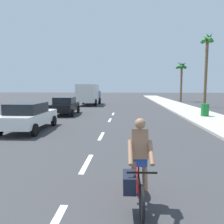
{
  "coord_description": "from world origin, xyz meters",
  "views": [
    {
      "loc": [
        1.29,
        0.74,
        2.43
      ],
      "look_at": [
        0.46,
        12.45,
        1.1
      ],
      "focal_mm": 35.07,
      "sensor_mm": 36.0,
      "label": 1
    }
  ],
  "objects_px": {
    "cyclist": "(137,167)",
    "palm_tree_far": "(207,52)",
    "trash_bin_far": "(205,110)",
    "parked_car_white": "(29,116)",
    "delivery_truck": "(89,94)",
    "palm_tree_distant": "(182,70)",
    "parked_car_black": "(65,105)"
  },
  "relations": [
    {
      "from": "palm_tree_far",
      "to": "trash_bin_far",
      "type": "xyz_separation_m",
      "value": [
        -3.19,
        -9.47,
        -5.98
      ]
    },
    {
      "from": "trash_bin_far",
      "to": "cyclist",
      "type": "bearing_deg",
      "value": -113.83
    },
    {
      "from": "cyclist",
      "to": "parked_car_white",
      "type": "distance_m",
      "value": 9.45
    },
    {
      "from": "parked_car_white",
      "to": "trash_bin_far",
      "type": "relative_size",
      "value": 4.54
    },
    {
      "from": "cyclist",
      "to": "palm_tree_far",
      "type": "relative_size",
      "value": 0.2
    },
    {
      "from": "parked_car_white",
      "to": "palm_tree_distant",
      "type": "bearing_deg",
      "value": 59.89
    },
    {
      "from": "parked_car_black",
      "to": "delivery_truck",
      "type": "xyz_separation_m",
      "value": [
        0.24,
        10.62,
        0.66
      ]
    },
    {
      "from": "delivery_truck",
      "to": "parked_car_white",
      "type": "bearing_deg",
      "value": -90.42
    },
    {
      "from": "cyclist",
      "to": "delivery_truck",
      "type": "relative_size",
      "value": 0.29
    },
    {
      "from": "cyclist",
      "to": "trash_bin_far",
      "type": "distance_m",
      "value": 14.79
    },
    {
      "from": "parked_car_white",
      "to": "parked_car_black",
      "type": "height_order",
      "value": "same"
    },
    {
      "from": "palm_tree_distant",
      "to": "cyclist",
      "type": "bearing_deg",
      "value": -104.72
    },
    {
      "from": "parked_car_white",
      "to": "delivery_truck",
      "type": "bearing_deg",
      "value": 88.09
    },
    {
      "from": "parked_car_black",
      "to": "delivery_truck",
      "type": "bearing_deg",
      "value": 85.63
    },
    {
      "from": "parked_car_white",
      "to": "palm_tree_distant",
      "type": "distance_m",
      "value": 30.48
    },
    {
      "from": "palm_tree_distant",
      "to": "delivery_truck",
      "type": "bearing_deg",
      "value": -149.23
    },
    {
      "from": "parked_car_black",
      "to": "palm_tree_distant",
      "type": "relative_size",
      "value": 0.64
    },
    {
      "from": "parked_car_black",
      "to": "trash_bin_far",
      "type": "relative_size",
      "value": 4.49
    },
    {
      "from": "parked_car_white",
      "to": "palm_tree_far",
      "type": "height_order",
      "value": "palm_tree_far"
    },
    {
      "from": "palm_tree_far",
      "to": "trash_bin_far",
      "type": "relative_size",
      "value": 9.19
    },
    {
      "from": "palm_tree_far",
      "to": "cyclist",
      "type": "bearing_deg",
      "value": -111.72
    },
    {
      "from": "cyclist",
      "to": "parked_car_black",
      "type": "relative_size",
      "value": 0.42
    },
    {
      "from": "parked_car_black",
      "to": "palm_tree_far",
      "type": "distance_m",
      "value": 17.98
    },
    {
      "from": "parked_car_white",
      "to": "trash_bin_far",
      "type": "distance_m",
      "value": 13.17
    },
    {
      "from": "parked_car_black",
      "to": "delivery_truck",
      "type": "distance_m",
      "value": 10.64
    },
    {
      "from": "parked_car_white",
      "to": "trash_bin_far",
      "type": "xyz_separation_m",
      "value": [
        11.71,
        6.01,
        -0.21
      ]
    },
    {
      "from": "cyclist",
      "to": "parked_car_black",
      "type": "distance_m",
      "value": 15.76
    },
    {
      "from": "parked_car_white",
      "to": "parked_car_black",
      "type": "distance_m",
      "value": 7.18
    },
    {
      "from": "palm_tree_far",
      "to": "delivery_truck",
      "type": "bearing_deg",
      "value": 171.02
    },
    {
      "from": "delivery_truck",
      "to": "palm_tree_far",
      "type": "relative_size",
      "value": 0.7
    },
    {
      "from": "cyclist",
      "to": "palm_tree_far",
      "type": "distance_m",
      "value": 25.42
    },
    {
      "from": "palm_tree_far",
      "to": "palm_tree_distant",
      "type": "height_order",
      "value": "palm_tree_far"
    }
  ]
}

